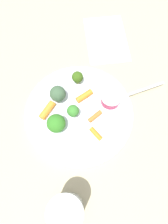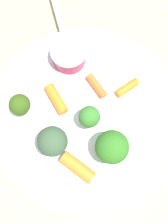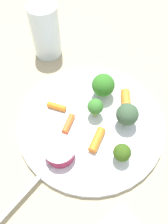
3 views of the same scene
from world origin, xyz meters
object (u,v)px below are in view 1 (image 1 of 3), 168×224
object	(u,v)px
carrot_stick_0	(96,134)
plate	(79,113)
carrot_stick_2	(95,116)
broccoli_floret_2	(77,77)
carrot_stick_3	(47,110)
fork	(133,93)
napkin	(106,39)
carrot_stick_1	(84,96)
broccoli_floret_0	(56,123)
broccoli_floret_3	(73,110)
broccoli_floret_1	(58,94)
sauce_cup	(111,99)
drinking_glass	(67,210)

from	to	relation	value
carrot_stick_0	plate	bearing A→B (deg)	-174.31
plate	carrot_stick_2	size ratio (longest dim) A/B	7.04
plate	broccoli_floret_2	bearing A→B (deg)	152.69
plate	carrot_stick_2	xyz separation A→B (m)	(0.03, 0.03, 0.01)
carrot_stick_3	fork	size ratio (longest dim) A/B	0.29
plate	napkin	bearing A→B (deg)	131.72
carrot_stick_1	carrot_stick_3	xyz separation A→B (m)	(-0.01, -0.10, 0.00)
broccoli_floret_0	napkin	world-z (taller)	broccoli_floret_0
broccoli_floret_3	carrot_stick_0	distance (m)	0.08
napkin	carrot_stick_2	bearing A→B (deg)	-38.85
broccoli_floret_1	carrot_stick_0	world-z (taller)	broccoli_floret_1
carrot_stick_0	carrot_stick_2	xyz separation A→B (m)	(-0.04, 0.02, 0.00)
broccoli_floret_0	fork	xyz separation A→B (m)	(0.02, 0.21, -0.03)
sauce_cup	napkin	size ratio (longest dim) A/B	0.30
fork	drinking_glass	xyz separation A→B (m)	(0.15, -0.27, 0.05)
broccoli_floret_0	broccoli_floret_2	distance (m)	0.14
carrot_stick_2	fork	distance (m)	0.12
carrot_stick_3	broccoli_floret_3	bearing A→B (deg)	53.25
broccoli_floret_2	carrot_stick_0	world-z (taller)	broccoli_floret_2
broccoli_floret_2	broccoli_floret_3	xyz separation A→B (m)	(0.08, -0.06, 0.00)
broccoli_floret_0	carrot_stick_3	xyz separation A→B (m)	(-0.05, -0.00, -0.02)
broccoli_floret_2	fork	world-z (taller)	broccoli_floret_2
plate	sauce_cup	world-z (taller)	sauce_cup
broccoli_floret_0	napkin	bearing A→B (deg)	125.06
sauce_cup	drinking_glass	distance (m)	0.27
carrot_stick_0	carrot_stick_2	world-z (taller)	same
broccoli_floret_2	carrot_stick_0	size ratio (longest dim) A/B	1.05
carrot_stick_0	carrot_stick_1	size ratio (longest dim) A/B	0.79
plate	napkin	size ratio (longest dim) A/B	1.56
drinking_glass	broccoli_floret_2	bearing A→B (deg)	147.40
carrot_stick_2	broccoli_floret_0	bearing A→B (deg)	-103.76
carrot_stick_3	fork	xyz separation A→B (m)	(0.06, 0.22, -0.01)
broccoli_floret_3	carrot_stick_3	world-z (taller)	broccoli_floret_3
plate	carrot_stick_0	distance (m)	0.07
plate	broccoli_floret_1	size ratio (longest dim) A/B	5.42
broccoli_floret_2	drinking_glass	xyz separation A→B (m)	(0.26, -0.16, 0.02)
broccoli_floret_2	napkin	size ratio (longest dim) A/B	0.22
broccoli_floret_0	broccoli_floret_3	xyz separation A→B (m)	(-0.01, 0.05, -0.00)
plate	broccoli_floret_2	size ratio (longest dim) A/B	7.16
broccoli_floret_2	fork	bearing A→B (deg)	46.55
carrot_stick_2	carrot_stick_3	size ratio (longest dim) A/B	0.79
broccoli_floret_3	broccoli_floret_1	bearing A→B (deg)	-168.89
broccoli_floret_1	broccoli_floret_2	size ratio (longest dim) A/B	1.32
broccoli_floret_1	drinking_glass	xyz separation A→B (m)	(0.24, -0.10, 0.02)
broccoli_floret_1	drinking_glass	size ratio (longest dim) A/B	0.42
carrot_stick_3	napkin	xyz separation A→B (m)	(-0.13, 0.26, -0.02)
broccoli_floret_0	carrot_stick_1	bearing A→B (deg)	111.55
carrot_stick_0	carrot_stick_1	xyz separation A→B (m)	(-0.10, 0.03, 0.00)
broccoli_floret_1	broccoli_floret_0	bearing A→B (deg)	-29.92
broccoli_floret_3	drinking_glass	size ratio (longest dim) A/B	0.36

